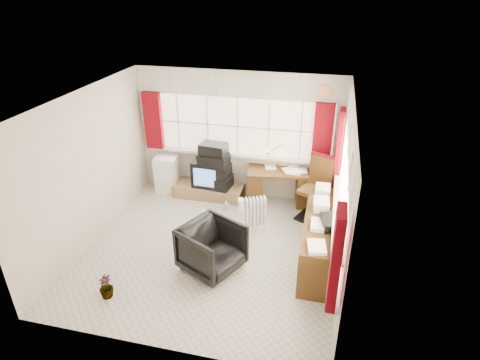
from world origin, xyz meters
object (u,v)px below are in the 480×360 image
object	(u,v)px
desk_lamp	(280,150)
tv_bench	(209,191)
crt_tv	(209,172)
desk	(279,184)
office_chair	(212,248)
radiator	(254,217)
task_chair	(318,185)
mini_fridge	(168,173)
credenza	(320,237)

from	to	relation	value
desk_lamp	tv_bench	distance (m)	1.66
crt_tv	desk	bearing A→B (deg)	0.94
desk	office_chair	xyz separation A→B (m)	(-0.69, -2.23, -0.02)
radiator	crt_tv	xyz separation A→B (m)	(-1.12, 1.04, 0.26)
tv_bench	crt_tv	xyz separation A→B (m)	(0.01, 0.06, 0.39)
radiator	task_chair	bearing A→B (deg)	35.03
desk	radiator	bearing A→B (deg)	-105.30
tv_bench	mini_fridge	xyz separation A→B (m)	(-0.90, 0.08, 0.25)
office_chair	mini_fridge	size ratio (longest dim) A/B	1.09
desk_lamp	credenza	size ratio (longest dim) A/B	0.22
desk_lamp	task_chair	size ratio (longest dim) A/B	0.37
desk_lamp	tv_bench	xyz separation A→B (m)	(-1.36, -0.30, -0.89)
credenza	mini_fridge	world-z (taller)	credenza
credenza	mini_fridge	distance (m)	3.56
desk	task_chair	bearing A→B (deg)	-24.37
desk_lamp	task_chair	distance (m)	1.05
task_chair	tv_bench	xyz separation A→B (m)	(-2.16, 0.26, -0.51)
task_chair	mini_fridge	world-z (taller)	task_chair
desk_lamp	credenza	xyz separation A→B (m)	(0.92, -1.82, -0.62)
mini_fridge	crt_tv	bearing A→B (deg)	-1.45
radiator	crt_tv	size ratio (longest dim) A/B	1.05
office_chair	mini_fridge	world-z (taller)	mini_fridge
mini_fridge	office_chair	bearing A→B (deg)	-53.94
office_chair	radiator	xyz separation A→B (m)	(0.40, 1.17, -0.12)
mini_fridge	credenza	bearing A→B (deg)	-26.71
office_chair	credenza	bearing A→B (deg)	-41.49
tv_bench	office_chair	bearing A→B (deg)	-71.41
task_chair	office_chair	size ratio (longest dim) A/B	1.46
radiator	mini_fridge	size ratio (longest dim) A/B	0.85
office_chair	radiator	size ratio (longest dim) A/B	1.29
task_chair	credenza	size ratio (longest dim) A/B	0.60
radiator	credenza	size ratio (longest dim) A/B	0.32
tv_bench	crt_tv	distance (m)	0.40
desk	office_chair	world-z (taller)	office_chair
crt_tv	mini_fridge	distance (m)	0.92
task_chair	credenza	xyz separation A→B (m)	(0.12, -1.26, -0.25)
crt_tv	desk_lamp	bearing A→B (deg)	10.20
radiator	office_chair	bearing A→B (deg)	-109.04
desk	credenza	xyz separation A→B (m)	(0.86, -1.60, -0.00)
desk_lamp	tv_bench	world-z (taller)	desk_lamp
office_chair	crt_tv	world-z (taller)	crt_tv
task_chair	radiator	size ratio (longest dim) A/B	1.88
office_chair	radiator	distance (m)	1.24
credenza	task_chair	bearing A→B (deg)	95.23
task_chair	radiator	distance (m)	1.32
office_chair	mini_fridge	bearing A→B (deg)	62.45
desk	mini_fridge	size ratio (longest dim) A/B	1.74
desk	tv_bench	xyz separation A→B (m)	(-1.42, -0.08, -0.27)
task_chair	credenza	world-z (taller)	task_chair
credenza	radiator	bearing A→B (deg)	155.08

